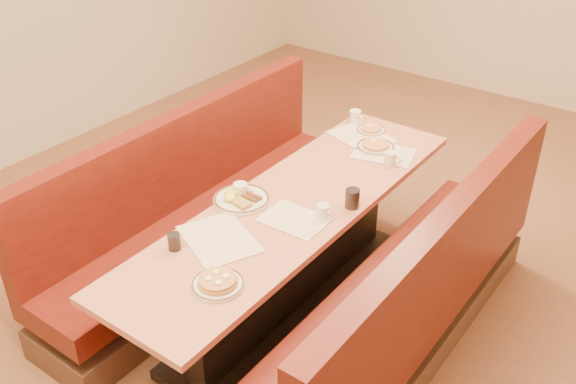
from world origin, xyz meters
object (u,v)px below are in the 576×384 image
Objects in this scene: coffee_mug_a at (323,211)px; coffee_mug_d at (355,116)px; eggs_plate at (241,198)px; coffee_mug_b at (241,190)px; pancake_plate at (218,283)px; diner_table at (294,257)px; soda_tumbler_mid at (352,198)px; booth_left at (202,217)px; coffee_mug_c at (391,158)px; soda_tumbler_near at (174,242)px; booth_right at (406,308)px.

coffee_mug_d is (-0.48, 1.13, 0.00)m from coffee_mug_a.
eggs_plate is 2.88× the size of coffee_mug_b.
pancake_plate is at bearing -59.73° from coffee_mug_d.
coffee_mug_a is (0.21, -0.03, 0.42)m from diner_table.
soda_tumbler_mid is at bearing 28.58° from diner_table.
booth_left is 10.02× the size of pancake_plate.
coffee_mug_c reaches higher than coffee_mug_a.
soda_tumbler_mid is (0.53, 0.32, 0.04)m from eggs_plate.
coffee_mug_a is (0.94, -0.03, 0.43)m from booth_left.
soda_tumbler_near reaches higher than coffee_mug_a.
coffee_mug_a is 0.80m from soda_tumbler_near.
eggs_plate is (-0.25, -0.17, 0.39)m from diner_table.
coffee_mug_c is at bearing 35.12° from coffee_mug_b.
soda_tumbler_mid is at bearing 30.85° from eggs_plate.
pancake_plate reaches higher than diner_table.
coffee_mug_a is at bearing 84.43° from pancake_plate.
coffee_mug_b is at bearing -130.46° from coffee_mug_c.
coffee_mug_d is 1.27× the size of soda_tumbler_near.
booth_right reaches higher than coffee_mug_b.
soda_tumbler_near is at bearing -70.56° from coffee_mug_d.
coffee_mug_d is at bearing 90.93° from eggs_plate.
booth_left reaches higher than coffee_mug_a.
booth_right is 0.68m from coffee_mug_a.
booth_right reaches higher than soda_tumbler_near.
booth_left reaches higher than eggs_plate.
coffee_mug_a is at bearing 16.29° from eggs_plate.
pancake_plate is 2.33× the size of coffee_mug_c.
eggs_plate is 0.62m from soda_tumbler_mid.
booth_right is at bearing 14.18° from coffee_mug_a.
diner_table is 1.00× the size of booth_right.
soda_tumbler_near is (0.02, -0.54, 0.02)m from eggs_plate.
coffee_mug_d is (-0.02, 1.26, 0.03)m from eggs_plate.
booth_left reaches higher than soda_tumbler_mid.
eggs_plate is at bearing -79.51° from coffee_mug_b.
coffee_mug_c is (0.95, 0.71, 0.43)m from booth_left.
coffee_mug_d reaches higher than pancake_plate.
booth_left is 22.75× the size of coffee_mug_b.
coffee_mug_d is (-0.27, 1.10, 0.42)m from diner_table.
booth_right reaches higher than soda_tumbler_mid.
coffee_mug_d is at bearing 103.94° from diner_table.
soda_tumbler_near is at bearing -54.42° from booth_left.
coffee_mug_b reaches higher than pancake_plate.
pancake_plate is at bearing -103.03° from coffee_mug_c.
diner_table is at bearing 0.70° from coffee_mug_b.
booth_right is at bearing 9.54° from eggs_plate.
soda_tumbler_near is (-0.37, 0.09, 0.02)m from pancake_plate.
coffee_mug_a is 0.50m from coffee_mug_b.
soda_tumbler_mid reaches higher than coffee_mug_a.
soda_tumbler_mid is (0.06, -0.56, 0.01)m from coffee_mug_c.
booth_right is 28.25× the size of soda_tumbler_near.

